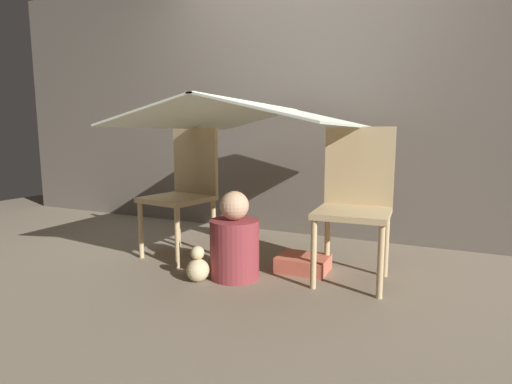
# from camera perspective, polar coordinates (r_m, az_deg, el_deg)

# --- Properties ---
(ground_plane) EXTENTS (8.80, 8.80, 0.00)m
(ground_plane) POSITION_cam_1_polar(r_m,az_deg,el_deg) (2.73, -0.79, -11.29)
(ground_plane) COLOR gray
(wall_back) EXTENTS (7.00, 0.05, 2.50)m
(wall_back) POSITION_cam_1_polar(r_m,az_deg,el_deg) (3.67, 7.20, 13.42)
(wall_back) COLOR #6B6056
(wall_back) RESTS_ON ground_plane
(chair_left) EXTENTS (0.50, 0.50, 0.96)m
(chair_left) POSITION_cam_1_polar(r_m,az_deg,el_deg) (3.07, -10.13, 0.76)
(chair_left) COLOR #D1B27F
(chair_left) RESTS_ON ground_plane
(chair_right) EXTENTS (0.45, 0.45, 0.96)m
(chair_right) POSITION_cam_1_polar(r_m,az_deg,el_deg) (2.57, 13.98, -0.78)
(chair_right) COLOR #D1B27F
(chair_right) RESTS_ON ground_plane
(sheet_canopy) EXTENTS (1.30, 1.54, 0.16)m
(sheet_canopy) POSITION_cam_1_polar(r_m,az_deg,el_deg) (2.66, -0.00, 10.95)
(sheet_canopy) COLOR silver
(person_front) EXTENTS (0.31, 0.31, 0.56)m
(person_front) POSITION_cam_1_polar(r_m,az_deg,el_deg) (2.56, -3.08, -7.24)
(person_front) COLOR maroon
(person_front) RESTS_ON ground_plane
(floor_cushion) EXTENTS (0.33, 0.27, 0.10)m
(floor_cushion) POSITION_cam_1_polar(r_m,az_deg,el_deg) (2.75, 6.74, -10.09)
(floor_cushion) COLOR #CC664C
(floor_cushion) RESTS_ON ground_plane
(plush_toy) EXTENTS (0.14, 0.14, 0.23)m
(plush_toy) POSITION_cam_1_polar(r_m,az_deg,el_deg) (2.56, -8.32, -10.56)
(plush_toy) COLOR beige
(plush_toy) RESTS_ON ground_plane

